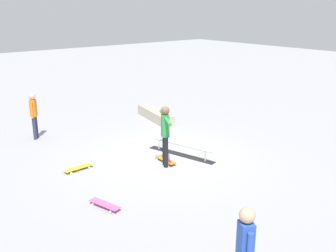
{
  "coord_description": "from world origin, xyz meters",
  "views": [
    {
      "loc": [
        -8.21,
        6.53,
        4.24
      ],
      "look_at": [
        -0.13,
        -0.05,
        1.0
      ],
      "focal_mm": 41.43,
      "sensor_mm": 36.0,
      "label": 1
    }
  ],
  "objects": [
    {
      "name": "ground_plane",
      "position": [
        0.0,
        0.0,
        0.0
      ],
      "size": [
        60.0,
        60.0,
        0.0
      ],
      "primitive_type": "plane",
      "color": "#9E9EA3"
    },
    {
      "name": "bystander_orange_shirt",
      "position": [
        4.05,
        2.22,
        0.87
      ],
      "size": [
        0.31,
        0.28,
        1.54
      ],
      "rotation": [
        0.0,
        0.0,
        2.44
      ],
      "color": "#2D3351",
      "rests_on": "ground_plane"
    },
    {
      "name": "grind_rail",
      "position": [
        -0.13,
        -0.55,
        0.14
      ],
      "size": [
        2.23,
        0.79,
        0.34
      ],
      "rotation": [
        0.0,
        0.0,
        0.25
      ],
      "color": "black",
      "rests_on": "ground_plane"
    },
    {
      "name": "loose_skateboard_pink",
      "position": [
        -1.43,
        2.81,
        0.07
      ],
      "size": [
        0.82,
        0.4,
        0.09
      ],
      "rotation": [
        0.0,
        0.0,
        3.4
      ],
      "color": "#E05993",
      "rests_on": "ground_plane"
    },
    {
      "name": "loose_skateboard_yellow",
      "position": [
        0.77,
        2.34,
        0.07
      ],
      "size": [
        0.3,
        0.81,
        0.09
      ],
      "rotation": [
        0.0,
        0.0,
        1.63
      ],
      "color": "yellow",
      "rests_on": "ground_plane"
    },
    {
      "name": "skateboard_main",
      "position": [
        -0.27,
        0.16,
        0.07
      ],
      "size": [
        0.81,
        0.3,
        0.09
      ],
      "rotation": [
        0.0,
        0.0,
        6.21
      ],
      "color": "orange",
      "rests_on": "ground_plane"
    },
    {
      "name": "skate_ledge",
      "position": [
        3.3,
        -2.21,
        0.19
      ],
      "size": [
        2.31,
        0.92,
        0.38
      ],
      "primitive_type": "cube",
      "rotation": [
        0.0,
        0.0,
        -0.2
      ],
      "color": "#B2A893",
      "rests_on": "ground_plane"
    },
    {
      "name": "skater_main",
      "position": [
        -0.47,
        0.32,
        0.99
      ],
      "size": [
        1.24,
        0.72,
        1.7
      ],
      "rotation": [
        0.0,
        0.0,
        5.79
      ],
      "color": "black",
      "rests_on": "ground_plane"
    }
  ]
}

